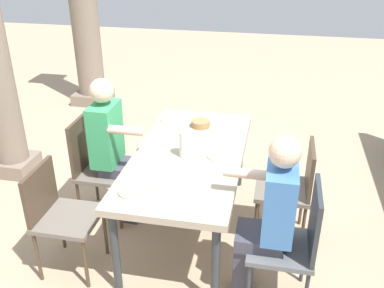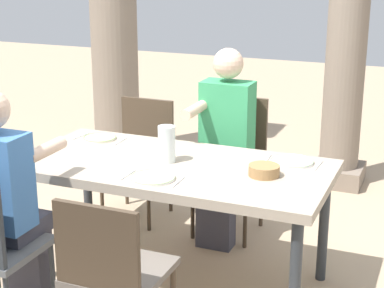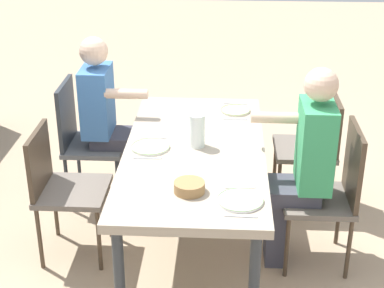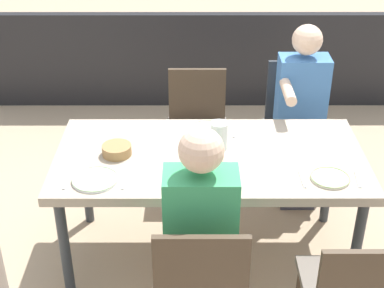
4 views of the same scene
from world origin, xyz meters
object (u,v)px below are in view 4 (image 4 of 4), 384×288
Objects in this scene: chair_west_south at (295,119)px; plate_2 at (95,179)px; plate_1 at (209,130)px; chair_mid_south at (197,121)px; diner_woman_green at (201,235)px; bread_basket at (117,150)px; plate_0 at (330,178)px; dining_table at (210,164)px; water_pitcher at (219,141)px; diner_man_white at (301,112)px.

plate_2 is (1.28, 1.14, 0.23)m from chair_west_south.
plate_1 is 0.84m from plate_2.
chair_mid_south is 1.54m from diner_woman_green.
chair_west_south is 3.77× the size of plate_2.
bread_basket is (0.47, 0.86, 0.27)m from chair_mid_south.
diner_woman_green reaches higher than plate_1.
dining_table is at bearing -22.10° from plate_0.
diner_woman_green is 0.96m from plate_1.
bread_basket is at bearing 61.20° from chair_mid_south.
plate_2 is at bearing 41.32° from plate_1.
plate_2 is (0.56, 1.13, 0.24)m from chair_mid_south.
dining_table is 1.09m from chair_west_south.
chair_mid_south is 0.94m from water_pitcher.
diner_man_white is 5.24× the size of plate_1.
chair_west_south reaches higher than plate_0.
plate_0 reaches higher than dining_table.
plate_1 is (0.65, 0.40, 0.08)m from diner_man_white.
dining_table is 1.91× the size of chair_west_south.
chair_west_south is 1.70m from diner_woman_green.
plate_0 is at bearing 157.90° from dining_table.
diner_man_white is at bearing -133.84° from dining_table.
diner_woman_green is 0.69m from plate_2.
plate_0 and plate_2 have the same top height.
plate_2 is 1.17× the size of water_pitcher.
bread_basket is (0.54, 0.28, 0.02)m from plate_1.
chair_mid_south is at bearing -83.14° from plate_1.
plate_1 is at bearing -40.23° from plate_0.
water_pitcher is at bearing 48.97° from diner_man_white.
chair_west_south reaches higher than dining_table.
plate_2 is at bearing 63.64° from chair_mid_south.
chair_mid_south is at bearing -116.36° from plate_2.
diner_man_white reaches higher than dining_table.
diner_woman_green is 0.82m from plate_0.
plate_0 is 0.84m from plate_1.
plate_1 is 1.44× the size of bread_basket.
dining_table is 0.17m from water_pitcher.
plate_2 is at bearing 41.68° from chair_west_south.
plate_0 is at bearing 122.35° from chair_mid_south.
chair_mid_south is 3.52× the size of plate_2.
chair_west_south is 5.53× the size of bread_basket.
plate_2 is (1.27, 0.01, -0.00)m from plate_0.
chair_west_south is 3.84× the size of plate_1.
plate_0 is at bearing -149.62° from diner_woman_green.
diner_woman_green is (0.06, 0.67, 0.02)m from dining_table.
chair_mid_south is 1.02m from bread_basket.
diner_man_white is at bearing -150.15° from bread_basket.
diner_woman_green is at bearing 30.38° from plate_0.
water_pitcher is (-0.67, -0.26, 0.09)m from plate_2.
chair_west_south is 1.07× the size of chair_mid_south.
plate_2 is (0.56, -0.40, 0.06)m from diner_woman_green.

